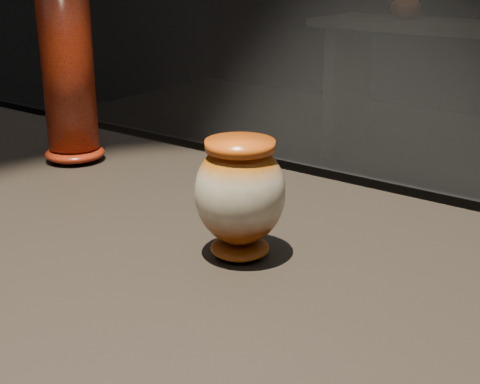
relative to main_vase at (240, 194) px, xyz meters
The scene contains 4 objects.
main_vase is the anchor object (origin of this frame).
tall_vase 0.54m from the main_vase, 163.59° to the left, with size 0.12×0.12×0.36m.
back_shelf 3.42m from the main_vase, 103.08° to the left, with size 2.00×0.60×0.90m.
back_vase_left 3.56m from the main_vase, 110.72° to the left, with size 0.18×0.18×0.19m, color brown.
Camera 1 is at (0.65, -0.59, 1.27)m, focal length 50.00 mm.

